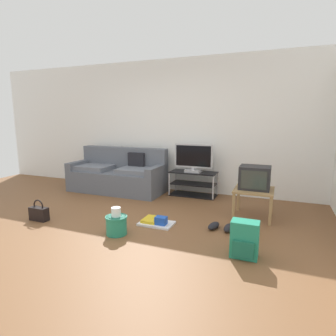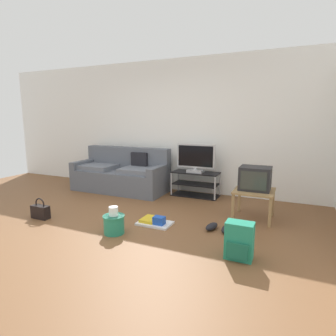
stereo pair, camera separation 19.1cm
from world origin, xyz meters
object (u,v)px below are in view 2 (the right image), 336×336
Objects in this scene: flat_tv at (196,158)px; backpack at (239,241)px; floor_tray at (154,222)px; couch at (121,175)px; cleaning_bucket at (114,223)px; crt_tv at (255,178)px; tv_stand at (196,184)px; sneakers_pair at (219,228)px; side_table at (254,194)px; handbag at (40,211)px.

flat_tv reaches higher than backpack.
flat_tv is at bearing 88.30° from floor_tray.
couch is 2.30m from cleaning_bucket.
backpack is (0.03, -1.36, -0.42)m from crt_tv.
cleaning_bucket is at bearing -100.12° from tv_stand.
flat_tv reaches higher than tv_stand.
cleaning_bucket is at bearing -152.38° from sneakers_pair.
flat_tv is (1.57, 0.21, 0.41)m from couch.
tv_stand is 2.20× the size of backpack.
side_table is 1.40× the size of backpack.
crt_tv is at bearing -12.28° from couch.
cleaning_bucket is (1.18, -1.96, -0.19)m from couch.
side_table is (1.22, -0.86, 0.15)m from tv_stand.
tv_stand reaches higher than backpack.
handbag is (-2.97, -1.35, -0.52)m from crt_tv.
crt_tv is at bearing 113.58° from backpack.
flat_tv is 2.57m from backpack.
side_table is at bearing 33.22° from floor_tray.
side_table is 0.84m from sneakers_pair.
tv_stand is 1.78m from sneakers_pair.
side_table is 0.24m from crt_tv.
backpack is at bearing -0.20° from handbag.
flat_tv is at bearing 145.62° from side_table.
flat_tv reaches higher than handbag.
couch reaches higher than crt_tv.
crt_tv reaches higher than cleaning_bucket.
couch is 6.15× the size of handbag.
couch is at bearing 84.88° from handbag.
couch reaches higher than tv_stand.
couch is 1.59m from tv_stand.
couch is at bearing 167.40° from side_table.
backpack reaches higher than cleaning_bucket.
flat_tv is at bearing -90.00° from tv_stand.
backpack is at bearing -60.42° from tv_stand.
couch is 5.56× the size of sneakers_pair.
handbag is 0.91× the size of sneakers_pair.
crt_tv is 2.16m from cleaning_bucket.
side_table reaches higher than backpack.
tv_stand is 2.23m from cleaning_bucket.
handbag is (-2.97, -1.33, -0.28)m from side_table.
flat_tv is 1.68× the size of crt_tv.
backpack is at bearing -88.72° from crt_tv.
side_table reaches higher than cleaning_bucket.
tv_stand reaches higher than handbag.
crt_tv reaches higher than tv_stand.
side_table is at bearing -34.38° from flat_tv.
tv_stand is 2.03× the size of crt_tv.
sneakers_pair is (1.26, 0.66, -0.10)m from cleaning_bucket.
side_table is 1.57× the size of cleaning_bucket.
side_table is (1.22, -0.83, -0.36)m from flat_tv.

